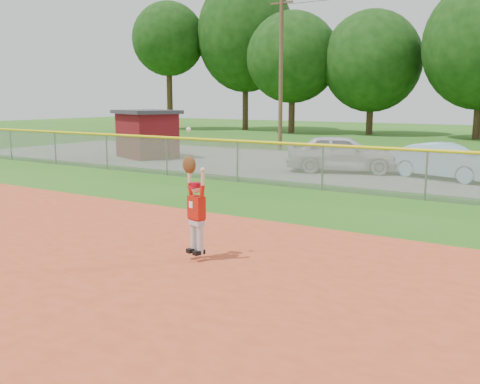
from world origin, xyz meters
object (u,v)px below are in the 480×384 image
at_px(car_white_a, 342,153).
at_px(utility_shed, 147,134).
at_px(ballplayer, 195,206).
at_px(car_blue, 445,161).

relative_size(car_white_a, utility_shed, 1.14).
xyz_separation_m(utility_shed, ballplayer, (12.77, -12.81, -0.18)).
bearing_deg(ballplayer, car_white_a, 99.96).
height_order(car_blue, utility_shed, utility_shed).
distance_m(car_white_a, utility_shed, 10.50).
bearing_deg(ballplayer, utility_shed, 134.90).
bearing_deg(utility_shed, ballplayer, -45.10).
distance_m(car_white_a, car_blue, 3.99).
bearing_deg(car_white_a, car_blue, -107.47).
height_order(utility_shed, ballplayer, ballplayer).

